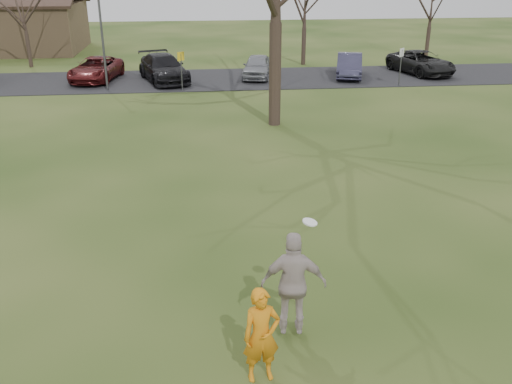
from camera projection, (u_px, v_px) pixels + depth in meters
ground at (280, 355)px, 9.91m from camera, size 120.00×120.00×0.00m
parking_strip at (217, 79)px, 32.84m from camera, size 62.00×6.50×0.04m
player_defender at (261, 336)px, 9.07m from camera, size 0.67×0.49×1.70m
car_2 at (96, 69)px, 32.17m from camera, size 2.96×5.04×1.31m
car_3 at (163, 68)px, 31.99m from camera, size 3.49×5.50×1.48m
car_4 at (257, 66)px, 32.94m from camera, size 2.35×4.12×1.32m
car_5 at (349, 65)px, 33.15m from camera, size 2.46×4.35×1.36m
car_6 at (421, 62)px, 34.13m from camera, size 3.42×5.29×1.36m
catching_play at (294, 284)px, 9.95m from camera, size 1.23×0.68×2.16m
lamp_post at (100, 14)px, 28.42m from camera, size 0.34×0.34×6.27m
sign_yellow at (181, 64)px, 29.33m from camera, size 0.35×0.35×2.08m
sign_white at (401, 60)px, 30.54m from camera, size 0.35×0.35×2.08m
small_tree_row at (279, 3)px, 36.43m from camera, size 55.00×5.90×8.50m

